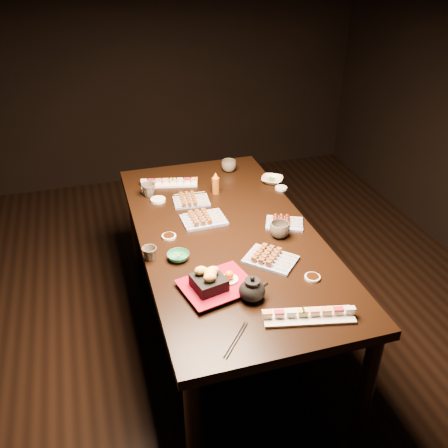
% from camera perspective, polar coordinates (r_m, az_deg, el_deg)
% --- Properties ---
extents(ground, '(5.00, 5.00, 0.00)m').
position_cam_1_polar(ground, '(2.92, -0.61, -15.52)').
color(ground, black).
rests_on(ground, ground).
extents(dining_table, '(1.15, 1.91, 0.75)m').
position_cam_1_polar(dining_table, '(2.81, 0.29, -7.42)').
color(dining_table, black).
rests_on(dining_table, ground).
extents(sushi_platter_near, '(0.38, 0.18, 0.05)m').
position_cam_1_polar(sushi_platter_near, '(2.08, 9.66, -10.06)').
color(sushi_platter_near, white).
rests_on(sushi_platter_near, dining_table).
extents(sushi_platter_far, '(0.35, 0.16, 0.04)m').
position_cam_1_polar(sushi_platter_far, '(3.08, -6.27, 4.85)').
color(sushi_platter_far, white).
rests_on(sushi_platter_far, dining_table).
extents(yakitori_plate_center, '(0.24, 0.17, 0.06)m').
position_cam_1_polar(yakitori_plate_center, '(2.68, -2.34, 0.86)').
color(yakitori_plate_center, '#828EB6').
rests_on(yakitori_plate_center, dining_table).
extents(yakitori_plate_right, '(0.28, 0.28, 0.06)m').
position_cam_1_polar(yakitori_plate_right, '(2.37, 5.37, -3.64)').
color(yakitori_plate_right, '#828EB6').
rests_on(yakitori_plate_right, dining_table).
extents(yakitori_plate_left, '(0.21, 0.16, 0.05)m').
position_cam_1_polar(yakitori_plate_left, '(2.87, -3.77, 2.94)').
color(yakitori_plate_left, '#828EB6').
rests_on(yakitori_plate_left, dining_table).
extents(tsukune_plate, '(0.23, 0.21, 0.05)m').
position_cam_1_polar(tsukune_plate, '(2.66, 6.94, 0.39)').
color(tsukune_plate, '#828EB6').
rests_on(tsukune_plate, dining_table).
extents(edamame_bowl_green, '(0.11, 0.11, 0.03)m').
position_cam_1_polar(edamame_bowl_green, '(2.39, -5.25, -3.72)').
color(edamame_bowl_green, '#297E59').
rests_on(edamame_bowl_green, dining_table).
extents(edamame_bowl_cream, '(0.18, 0.18, 0.03)m').
position_cam_1_polar(edamame_bowl_cream, '(3.11, 5.53, 5.04)').
color(edamame_bowl_cream, '#EDE4C2').
rests_on(edamame_bowl_cream, dining_table).
extents(tempura_tray, '(0.35, 0.31, 0.11)m').
position_cam_1_polar(tempura_tray, '(2.17, -0.79, -6.27)').
color(tempura_tray, black).
rests_on(tempura_tray, dining_table).
extents(teacup_near_left, '(0.09, 0.09, 0.07)m').
position_cam_1_polar(teacup_near_left, '(2.40, -8.50, -3.36)').
color(teacup_near_left, '#4B4339').
rests_on(teacup_near_left, dining_table).
extents(teacup_mid_right, '(0.12, 0.12, 0.08)m').
position_cam_1_polar(teacup_mid_right, '(2.55, 6.38, -0.66)').
color(teacup_mid_right, '#4B4339').
rests_on(teacup_mid_right, dining_table).
extents(teacup_far_left, '(0.11, 0.11, 0.08)m').
position_cam_1_polar(teacup_far_left, '(2.96, -8.62, 3.87)').
color(teacup_far_left, '#4B4339').
rests_on(teacup_far_left, dining_table).
extents(teacup_far_right, '(0.11, 0.11, 0.07)m').
position_cam_1_polar(teacup_far_right, '(3.23, 0.55, 6.66)').
color(teacup_far_right, '#4B4339').
rests_on(teacup_far_right, dining_table).
extents(teapot, '(0.16, 0.16, 0.11)m').
position_cam_1_polar(teapot, '(2.13, 3.23, -7.32)').
color(teapot, black).
rests_on(teapot, dining_table).
extents(condiment_bottle, '(0.05, 0.05, 0.13)m').
position_cam_1_polar(condiment_bottle, '(2.94, -0.97, 4.70)').
color(condiment_bottle, brown).
rests_on(condiment_bottle, dining_table).
extents(sauce_dish_west, '(0.08, 0.08, 0.01)m').
position_cam_1_polar(sauce_dish_west, '(2.56, -6.31, -1.43)').
color(sauce_dish_west, white).
rests_on(sauce_dish_west, dining_table).
extents(sauce_dish_east, '(0.08, 0.08, 0.01)m').
position_cam_1_polar(sauce_dish_east, '(3.04, 6.55, 4.11)').
color(sauce_dish_east, white).
rests_on(sauce_dish_east, dining_table).
extents(sauce_dish_se, '(0.10, 0.10, 0.01)m').
position_cam_1_polar(sauce_dish_se, '(2.30, 10.07, -6.04)').
color(sauce_dish_se, white).
rests_on(sauce_dish_se, dining_table).
extents(sauce_dish_nw, '(0.10, 0.10, 0.02)m').
position_cam_1_polar(sauce_dish_nw, '(2.91, -7.55, 2.75)').
color(sauce_dish_nw, white).
rests_on(sauce_dish_nw, dining_table).
extents(chopsticks_near, '(0.15, 0.17, 0.01)m').
position_cam_1_polar(chopsticks_near, '(1.97, 1.36, -13.05)').
color(chopsticks_near, black).
rests_on(chopsticks_near, dining_table).
extents(chopsticks_se, '(0.20, 0.03, 0.01)m').
position_cam_1_polar(chopsticks_se, '(2.10, 10.76, -10.40)').
color(chopsticks_se, black).
rests_on(chopsticks_se, dining_table).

